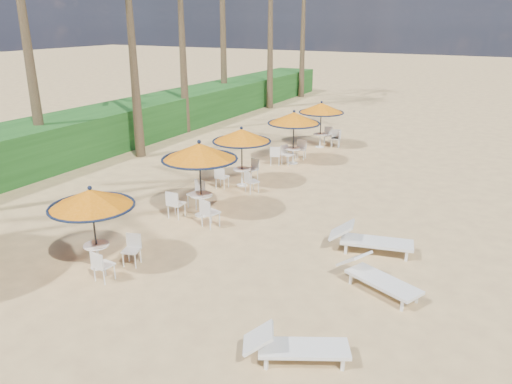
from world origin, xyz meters
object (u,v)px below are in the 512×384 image
lounger_mid (376,276)px  station_0 (94,206)px  lounger_far (368,239)px  station_4 (323,113)px  station_2 (242,143)px  station_3 (293,125)px  lounger_near (293,346)px  station_1 (199,161)px

lounger_mid → station_0: bearing=-136.9°
lounger_far → station_4: bearing=104.6°
station_0 → lounger_far: size_ratio=0.94×
station_2 → lounger_mid: bearing=-38.5°
lounger_mid → station_4: bearing=140.1°
lounger_mid → lounger_far: lounger_far is taller
station_2 → lounger_mid: size_ratio=1.05×
station_2 → station_3: 3.58m
station_0 → lounger_mid: 6.69m
station_2 → lounger_far: 6.54m
station_0 → lounger_far: station_0 is taller
lounger_near → station_2: bearing=97.9°
station_0 → lounger_far: bearing=35.5°
station_4 → station_2: bearing=-94.2°
lounger_near → station_4: bearing=82.2°
station_4 → station_1: bearing=-91.2°
station_2 → station_1: bearing=-84.6°
station_1 → station_3: (0.10, 6.70, -0.10)m
station_4 → lounger_far: size_ratio=0.98×
station_0 → lounger_mid: size_ratio=1.01×
station_2 → lounger_near: 9.98m
station_1 → station_2: (-0.30, 3.13, -0.15)m
station_2 → station_4: 6.82m
station_2 → lounger_far: (5.57, -3.19, -1.24)m
station_1 → station_4: station_1 is taller
station_1 → station_4: bearing=88.8°
station_1 → station_4: size_ratio=1.10×
station_0 → lounger_near: bearing=-10.3°
lounger_near → lounger_far: lounger_far is taller
station_0 → lounger_near: 5.82m
lounger_near → lounger_mid: size_ratio=0.93×
station_3 → lounger_near: bearing=-65.9°
lounger_mid → station_3: bearing=148.5°
station_1 → station_3: bearing=89.1°
station_1 → station_3: station_1 is taller
station_2 → station_3: bearing=83.6°
lounger_near → lounger_far: 4.95m
station_0 → station_2: station_2 is taller
station_0 → lounger_far: (5.52, 3.94, -1.25)m
station_2 → lounger_far: station_2 is taller
station_1 → station_2: 3.15m
station_4 → lounger_near: (5.14, -14.94, -1.28)m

